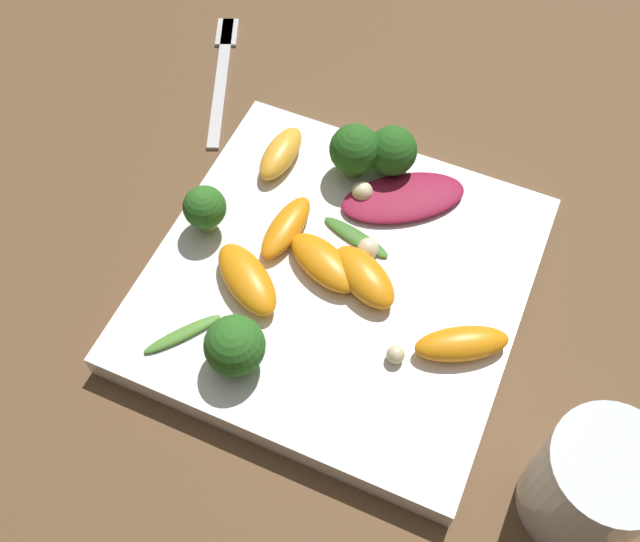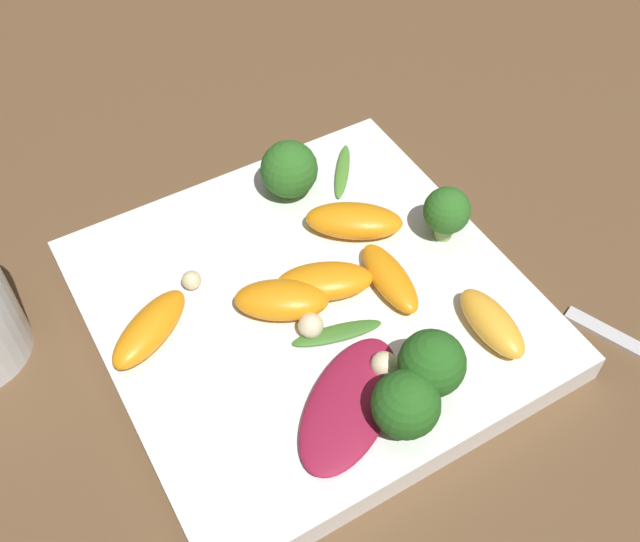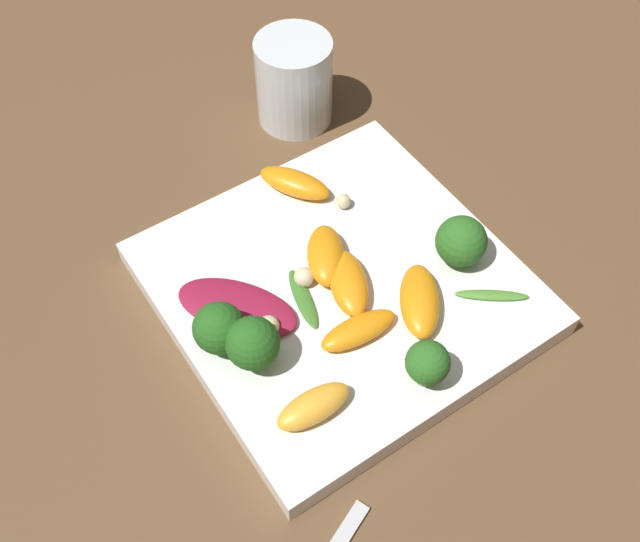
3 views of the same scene
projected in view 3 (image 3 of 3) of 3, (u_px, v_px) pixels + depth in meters
The scene contains 19 objects.
ground_plane at pixel (339, 296), 0.65m from camera, with size 2.40×2.40×0.00m, color brown.
plate at pixel (340, 288), 0.64m from camera, with size 0.28×0.28×0.02m.
drinking_glass at pixel (294, 81), 0.74m from camera, with size 0.08×0.08×0.09m.
radicchio_leaf_0 at pixel (237, 307), 0.61m from camera, with size 0.10×0.11×0.01m.
orange_segment_0 at pixel (313, 406), 0.55m from camera, with size 0.06×0.03×0.02m.
orange_segment_1 at pixel (420, 301), 0.60m from camera, with size 0.07×0.08×0.02m.
orange_segment_2 at pixel (358, 330), 0.59m from camera, with size 0.07×0.03×0.02m.
orange_segment_3 at pixel (353, 280), 0.62m from camera, with size 0.06×0.07×0.02m.
orange_segment_4 at pixel (295, 183), 0.68m from camera, with size 0.06×0.07×0.02m.
orange_segment_5 at pixel (324, 256), 0.63m from camera, with size 0.06×0.07×0.02m.
broccoli_floret_0 at pixel (253, 344), 0.56m from camera, with size 0.04×0.04×0.05m.
broccoli_floret_1 at pixel (461, 242), 0.62m from camera, with size 0.04×0.04×0.05m.
broccoli_floret_2 at pixel (433, 360), 0.55m from camera, with size 0.03×0.03×0.04m.
broccoli_floret_3 at pixel (222, 332), 0.57m from camera, with size 0.04×0.04×0.05m.
arugula_sprig_0 at pixel (304, 299), 0.61m from camera, with size 0.03×0.06×0.00m.
arugula_sprig_1 at pixel (492, 295), 0.62m from camera, with size 0.06×0.05×0.00m.
macadamia_nut_0 at pixel (343, 201), 0.67m from camera, with size 0.01×0.01×0.01m.
macadamia_nut_1 at pixel (269, 326), 0.59m from camera, with size 0.02×0.02×0.02m.
macadamia_nut_2 at pixel (304, 277), 0.62m from camera, with size 0.02×0.02×0.02m.
Camera 3 is at (0.22, 0.29, 0.53)m, focal length 42.00 mm.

